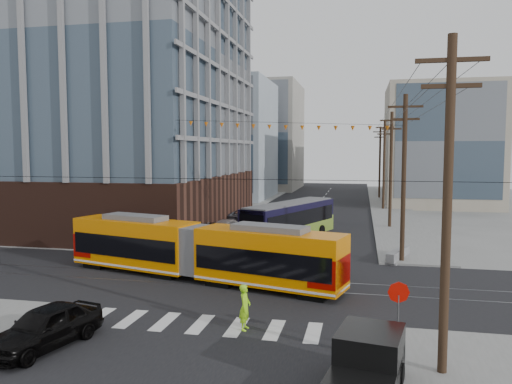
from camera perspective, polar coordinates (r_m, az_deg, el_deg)
ground at (r=24.59m, az=-2.31°, el=-12.72°), size 160.00×160.00×0.00m
office_building at (r=53.96m, az=-19.59°, el=11.87°), size 30.00×25.00×28.60m
bg_bldg_nw_near at (r=78.14m, az=-5.01°, el=5.95°), size 18.00×16.00×18.00m
bg_bldg_ne_near at (r=71.45m, az=20.27°, el=4.98°), size 14.00×14.00×16.00m
bg_bldg_nw_far at (r=96.80m, az=0.18°, el=6.33°), size 16.00×18.00×20.00m
bg_bldg_ne_far at (r=91.53m, az=19.70°, el=4.26°), size 16.00×16.00×14.00m
utility_pole_near at (r=17.04m, az=21.00°, el=-1.91°), size 0.30×0.30×11.00m
utility_pole_far at (r=78.79m, az=13.97°, el=3.27°), size 0.30×0.30×11.00m
streetcar at (r=28.92m, az=-6.68°, el=-6.68°), size 17.27×6.93×3.32m
city_bus at (r=41.10m, az=3.93°, el=-3.31°), size 6.49×11.50×3.23m
pickup_truck at (r=15.46m, az=11.91°, el=-20.13°), size 2.84×5.60×1.81m
black_sedan at (r=20.90m, az=-22.96°, el=-14.00°), size 2.90×4.99×1.60m
parked_car_silver at (r=40.63m, az=-4.09°, el=-4.67°), size 2.61×4.66×1.45m
parked_car_white at (r=44.07m, az=-3.13°, el=-3.98°), size 2.88×4.98×1.36m
parked_car_grey at (r=50.64m, az=-1.04°, el=-2.77°), size 4.06×5.79×1.47m
pedestrian at (r=21.07m, az=-1.27°, el=-13.03°), size 0.48×0.71×1.90m
stop_sign at (r=19.11m, az=15.92°, el=-14.06°), size 0.88×0.88×2.55m
jersey_barrier at (r=35.11m, az=15.92°, el=-6.95°), size 2.02×3.67×0.72m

